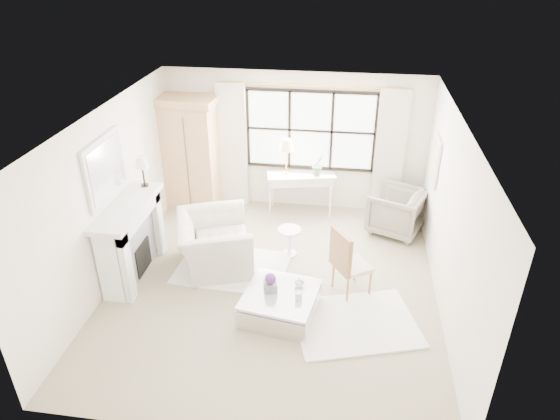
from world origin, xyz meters
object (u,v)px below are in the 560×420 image
Objects in this scene: armoire at (191,152)px; console_table at (301,192)px; club_armchair at (214,243)px; coffee_table at (280,304)px.

console_table is at bearing 6.65° from armoire.
club_armchair is (0.95, -2.01, -0.72)m from armoire.
armoire is 3.92m from coffee_table.
armoire is at bearing 6.38° from club_armchair.
armoire is at bearing 168.66° from console_table.
club_armchair is at bearing -132.80° from console_table.
armoire reaches higher than console_table.
console_table is 2.39m from club_armchair.
console_table is at bearing 99.97° from coffee_table.
armoire is 1.96× the size of coffee_table.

